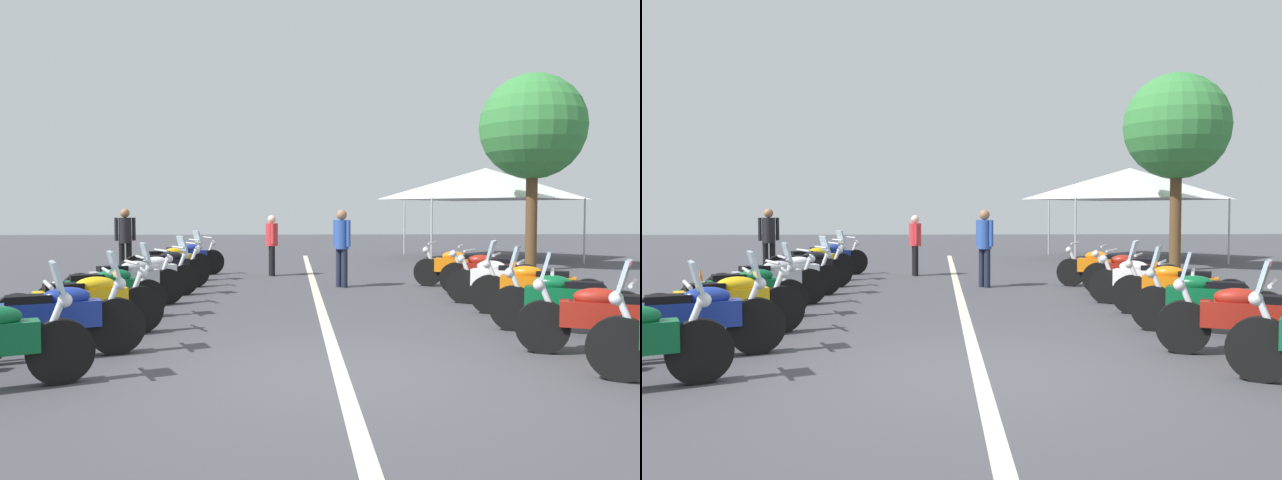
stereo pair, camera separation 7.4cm
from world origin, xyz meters
TOP-DOWN VIEW (x-y plane):
  - ground_plane at (0.00, 0.00)m, footprint 80.00×80.00m
  - lane_centre_stripe at (5.53, 0.00)m, footprint 24.68×0.16m
  - motorcycle_left_row_1 at (0.83, 3.22)m, footprint 1.02×2.00m
  - motorcycle_left_row_2 at (2.06, 3.27)m, footprint 1.21×1.98m
  - motorcycle_left_row_3 at (3.52, 3.41)m, footprint 1.00×1.87m
  - motorcycle_left_row_4 at (4.82, 3.40)m, footprint 1.26×1.92m
  - motorcycle_left_row_5 at (6.16, 3.31)m, footprint 1.21×1.90m
  - motorcycle_left_row_6 at (7.54, 3.27)m, footprint 1.18×1.89m
  - motorcycle_left_row_7 at (8.86, 3.42)m, footprint 1.24×1.97m
  - motorcycle_left_row_8 at (10.43, 3.28)m, footprint 1.14×1.96m
  - motorcycle_right_row_1 at (0.65, -3.16)m, footprint 1.04×2.06m
  - motorcycle_right_row_2 at (2.08, -3.23)m, footprint 1.09×1.90m
  - motorcycle_right_row_3 at (3.57, -3.40)m, footprint 1.13×1.99m
  - motorcycle_right_row_4 at (4.77, -3.21)m, footprint 1.18×1.77m
  - motorcycle_right_row_5 at (6.20, -3.45)m, footprint 0.97×1.92m
  - motorcycle_right_row_6 at (7.48, -3.22)m, footprint 1.16×1.98m
  - traffic_cone_0 at (5.63, 4.87)m, footprint 0.36×0.36m
  - bystander_1 at (10.33, 1.02)m, footprint 0.52×0.32m
  - bystander_2 at (10.13, 4.76)m, footprint 0.32×0.49m
  - bystander_3 at (7.71, -0.60)m, footprint 0.44×0.36m
  - roadside_tree_0 at (11.57, -6.32)m, footprint 2.98×2.98m
  - event_tent at (15.97, -6.33)m, footprint 5.43×5.43m

SIDE VIEW (x-z plane):
  - ground_plane at x=0.00m, z-range 0.00..0.00m
  - lane_centre_stripe at x=5.53m, z-range 0.00..0.01m
  - traffic_cone_0 at x=5.63m, z-range -0.02..0.60m
  - motorcycle_right_row_4 at x=4.77m, z-range -0.04..0.95m
  - motorcycle_right_row_6 at x=7.48m, z-range -0.04..0.95m
  - motorcycle_left_row_6 at x=7.54m, z-range -0.04..0.96m
  - motorcycle_left_row_3 at x=3.52m, z-range -0.14..1.05m
  - motorcycle_right_row_5 at x=6.20m, z-range -0.04..0.96m
  - motorcycle_left_row_5 at x=6.16m, z-range -0.14..1.06m
  - motorcycle_left_row_4 at x=4.82m, z-range -0.04..0.96m
  - motorcycle_left_row_2 at x=2.06m, z-range -0.04..0.97m
  - motorcycle_left_row_8 at x=10.43m, z-range -0.04..0.97m
  - motorcycle_right_row_1 at x=0.65m, z-range -0.14..1.07m
  - motorcycle_right_row_2 at x=2.08m, z-range -0.14..1.07m
  - motorcycle_right_row_3 at x=3.57m, z-range -0.14..1.07m
  - motorcycle_left_row_7 at x=8.86m, z-range -0.14..1.09m
  - motorcycle_left_row_1 at x=0.83m, z-range -0.14..1.09m
  - bystander_1 at x=10.33m, z-range 0.13..1.71m
  - bystander_3 at x=7.71m, z-range 0.15..1.88m
  - bystander_2 at x=10.13m, z-range 0.16..1.92m
  - event_tent at x=15.97m, z-range 1.05..4.25m
  - roadside_tree_0 at x=11.57m, z-range 1.27..6.85m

